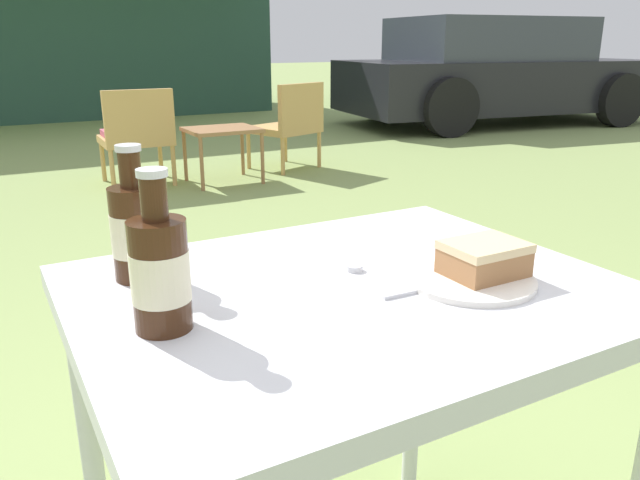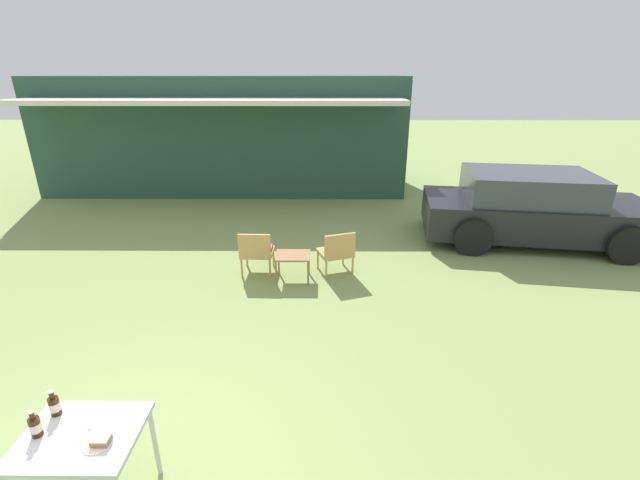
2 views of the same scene
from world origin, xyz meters
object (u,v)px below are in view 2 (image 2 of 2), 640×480
garden_side_table (293,257)px  cola_bottle_far (35,426)px  wicker_chair_cushioned (257,250)px  parked_car (533,208)px  cake_on_plate (100,441)px  wicker_chair_plain (337,251)px  cola_bottle_near (55,406)px  patio_table (82,443)px

garden_side_table → cola_bottle_far: 4.40m
wicker_chair_cushioned → cola_bottle_far: (-0.97, -4.32, 0.41)m
parked_car → cake_on_plate: (-5.85, -5.97, 0.08)m
wicker_chair_plain → cola_bottle_far: bearing=42.1°
wicker_chair_cushioned → parked_car: bearing=-161.9°
cola_bottle_near → cola_bottle_far: size_ratio=1.00×
wicker_chair_cushioned → cola_bottle_near: (-0.96, -4.11, 0.41)m
cake_on_plate → patio_table: bearing=156.7°
parked_car → cake_on_plate: 8.36m
parked_car → cola_bottle_far: (-6.35, -5.90, 0.14)m
cake_on_plate → cola_bottle_near: (-0.48, 0.29, 0.06)m
wicker_chair_cushioned → cola_bottle_far: 4.45m
cake_on_plate → cola_bottle_far: cola_bottle_far is taller
cola_bottle_far → cake_on_plate: bearing=-8.7°
parked_car → cola_bottle_near: 8.51m
parked_car → wicker_chair_cushioned: bearing=-155.3°
garden_side_table → cola_bottle_far: bearing=-111.5°
wicker_chair_cushioned → cola_bottle_near: cola_bottle_near is taller
cola_bottle_far → wicker_chair_cushioned: bearing=77.3°
patio_table → parked_car: bearing=44.3°
parked_car → cola_bottle_near: (-6.33, -5.69, 0.14)m
wicker_chair_plain → cake_on_plate: (-1.84, -4.38, 0.35)m
parked_car → wicker_chair_cushioned: size_ratio=5.87×
cake_on_plate → cola_bottle_far: 0.51m
garden_side_table → cola_bottle_far: size_ratio=2.54×
wicker_chair_cushioned → cake_on_plate: bearing=85.6°
wicker_chair_cushioned → garden_side_table: bearing=160.5°
garden_side_table → cake_on_plate: cake_on_plate is taller
parked_car → cake_on_plate: parked_car is taller
wicker_chair_cushioned → garden_side_table: wicker_chair_cushioned is taller
cola_bottle_far → cola_bottle_near: bearing=85.1°
wicker_chair_cushioned → garden_side_table: size_ratio=1.37×
patio_table → cake_on_plate: 0.24m
garden_side_table → patio_table: 4.28m
cake_on_plate → cola_bottle_near: 0.57m
cake_on_plate → cola_bottle_near: bearing=149.3°
wicker_chair_plain → patio_table: bearing=45.3°
parked_car → cake_on_plate: size_ratio=21.59×
cola_bottle_far → patio_table: bearing=1.4°
parked_car → cola_bottle_near: size_ratio=20.40×
parked_car → garden_side_table: parked_car is taller
wicker_chair_plain → patio_table: wicker_chair_plain is taller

